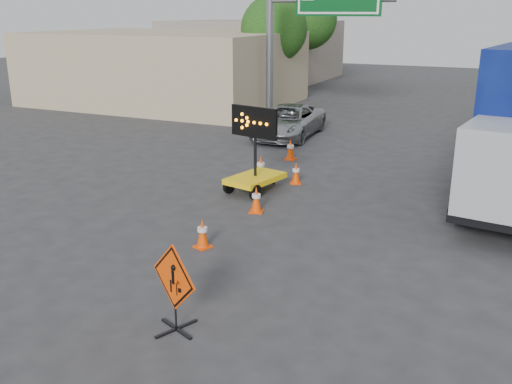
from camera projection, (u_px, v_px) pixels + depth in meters
The scene contains 14 objects.
ground at pixel (201, 298), 10.69m from camera, with size 100.00×100.00×0.00m, color #2D2D30.
storefront_left_near at pixel (165, 68), 32.99m from camera, with size 14.00×10.00×4.00m, color tan.
storefront_left_far at pixel (253, 50), 45.43m from camera, with size 12.00×10.00×4.40m, color gray.
highway_gantry at pixel (310, 12), 26.44m from camera, with size 6.18×0.38×6.90m.
tree_left_near at pixel (274, 29), 31.65m from camera, with size 3.71×3.71×6.03m.
tree_left_far at pixel (307, 19), 38.83m from camera, with size 4.10×4.10×6.66m.
construction_sign at pixel (174, 286), 9.36m from camera, with size 1.09×0.79×1.56m.
arrow_board at pixel (255, 172), 16.83m from camera, with size 1.58×1.98×2.54m.
pickup_truck at pixel (288, 121), 24.15m from camera, with size 2.22×4.80×1.34m, color #A6A8AD.
cone_a at pixel (202, 233), 12.87m from camera, with size 0.45×0.45×0.69m.
cone_b at pixel (256, 199), 15.14m from camera, with size 0.44×0.44×0.72m.
cone_c at pixel (296, 173), 17.67m from camera, with size 0.42×0.42×0.68m.
cone_d at pixel (261, 167), 18.13m from camera, with size 0.51×0.51×0.77m.
cone_e at pixel (291, 149), 20.51m from camera, with size 0.42×0.42×0.76m.
Camera 1 is at (4.98, -8.25, 5.13)m, focal length 40.00 mm.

